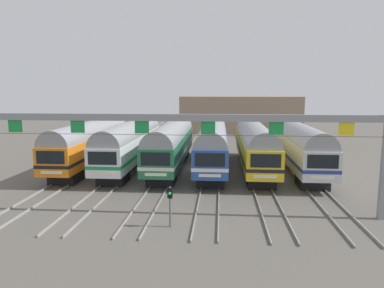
{
  "coord_description": "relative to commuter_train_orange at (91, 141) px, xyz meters",
  "views": [
    {
      "loc": [
        2.87,
        -35.73,
        7.98
      ],
      "look_at": [
        0.2,
        -2.42,
        2.89
      ],
      "focal_mm": 33.51,
      "sensor_mm": 36.0,
      "label": 1
    }
  ],
  "objects": [
    {
      "name": "track_bed",
      "position": [
        10.48,
        17.0,
        -2.61
      ],
      "size": [
        22.46,
        70.0,
        0.15
      ],
      "color": "gray",
      "rests_on": "ground"
    },
    {
      "name": "commuter_train_white",
      "position": [
        4.19,
        0.0,
        0.0
      ],
      "size": [
        2.88,
        18.06,
        5.05
      ],
      "color": "white",
      "rests_on": "ground"
    },
    {
      "name": "commuter_train_blue",
      "position": [
        12.57,
        -0.0,
        -0.0
      ],
      "size": [
        2.88,
        18.06,
        4.77
      ],
      "color": "#284C9E",
      "rests_on": "ground"
    },
    {
      "name": "commuter_train_orange",
      "position": [
        0.0,
        0.0,
        0.0
      ],
      "size": [
        2.88,
        18.06,
        5.05
      ],
      "color": "orange",
      "rests_on": "ground"
    },
    {
      "name": "yard_signal_mast",
      "position": [
        10.48,
        -15.85,
        -0.99
      ],
      "size": [
        0.28,
        0.35,
        2.42
      ],
      "color": "#59595E",
      "rests_on": "ground"
    },
    {
      "name": "catenary_gantry",
      "position": [
        10.48,
        -13.5,
        2.67
      ],
      "size": [
        26.19,
        0.44,
        6.97
      ],
      "color": "gray",
      "rests_on": "ground"
    },
    {
      "name": "commuter_train_green",
      "position": [
        8.38,
        0.0,
        0.0
      ],
      "size": [
        2.88,
        18.06,
        5.05
      ],
      "color": "#236B42",
      "rests_on": "ground"
    },
    {
      "name": "maintenance_building",
      "position": [
        16.95,
        33.52,
        0.68
      ],
      "size": [
        22.14,
        10.0,
        6.73
      ],
      "primitive_type": "cube",
      "color": "gray",
      "rests_on": "ground"
    },
    {
      "name": "ground_plane",
      "position": [
        10.48,
        0.0,
        -2.69
      ],
      "size": [
        160.0,
        160.0,
        0.0
      ],
      "primitive_type": "plane",
      "color": "#5B564F"
    },
    {
      "name": "commuter_train_yellow",
      "position": [
        16.76,
        -0.0,
        -0.0
      ],
      "size": [
        2.88,
        18.06,
        4.77
      ],
      "color": "gold",
      "rests_on": "ground"
    },
    {
      "name": "commuter_train_silver",
      "position": [
        20.95,
        0.0,
        0.0
      ],
      "size": [
        2.88,
        18.06,
        5.05
      ],
      "color": "silver",
      "rests_on": "ground"
    }
  ]
}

